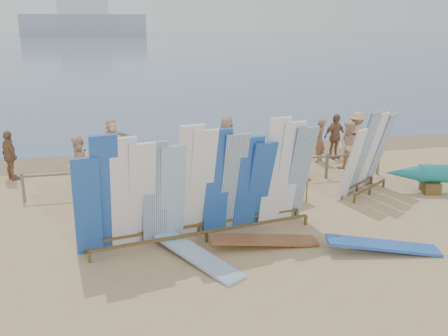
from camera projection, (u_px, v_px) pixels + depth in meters
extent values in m
plane|color=tan|center=(238.00, 222.00, 13.08)|extent=(160.00, 160.00, 0.00)
cube|color=#476280|center=(122.00, 42.00, 132.19)|extent=(320.00, 240.00, 0.02)
cube|color=#85694B|center=(194.00, 154.00, 19.78)|extent=(40.00, 2.60, 0.01)
cube|color=#999EA3|center=(85.00, 25.00, 176.79)|extent=(45.00, 8.00, 8.00)
cube|color=silver|center=(83.00, 6.00, 174.72)|extent=(18.00, 6.00, 6.00)
cube|color=#716756|center=(215.00, 164.00, 15.63)|extent=(12.00, 0.06, 0.06)
cube|color=#716756|center=(23.00, 188.00, 14.44)|extent=(0.08, 0.08, 0.90)
cube|color=#716756|center=(91.00, 183.00, 14.87)|extent=(0.08, 0.08, 0.90)
cube|color=#716756|center=(155.00, 178.00, 15.30)|extent=(0.08, 0.08, 0.90)
cube|color=#716756|center=(215.00, 174.00, 15.74)|extent=(0.08, 0.08, 0.90)
cube|color=#716756|center=(273.00, 170.00, 16.17)|extent=(0.08, 0.08, 0.90)
cube|color=#716756|center=(327.00, 166.00, 16.60)|extent=(0.08, 0.08, 0.90)
cube|color=#716756|center=(378.00, 162.00, 17.04)|extent=(0.08, 0.08, 0.90)
cube|color=brown|center=(207.00, 232.00, 11.81)|extent=(5.65, 0.92, 0.07)
cube|color=brown|center=(200.00, 225.00, 12.24)|extent=(5.65, 0.92, 0.07)
cube|color=#2354B2|center=(87.00, 207.00, 10.75)|extent=(0.70, 0.76, 2.51)
cube|color=#2354B2|center=(105.00, 195.00, 10.83)|extent=(0.72, 0.93, 3.00)
cube|color=white|center=(124.00, 195.00, 10.99)|extent=(0.71, 0.87, 2.90)
cube|color=white|center=(142.00, 195.00, 11.16)|extent=(0.73, 0.99, 2.75)
cube|color=silver|center=(155.00, 195.00, 11.28)|extent=(0.68, 0.65, 2.71)
cube|color=#7EAACA|center=(172.00, 195.00, 11.45)|extent=(0.69, 0.71, 2.58)
cube|color=white|center=(189.00, 183.00, 11.52)|extent=(0.72, 0.93, 3.06)
cube|color=white|center=(201.00, 184.00, 11.66)|extent=(0.73, 1.00, 2.93)
cube|color=#2354B2|center=(217.00, 183.00, 11.81)|extent=(0.69, 0.68, 2.88)
cube|color=silver|center=(233.00, 184.00, 11.98)|extent=(0.71, 0.83, 2.73)
cube|color=#2354B2|center=(248.00, 184.00, 12.15)|extent=(0.70, 0.77, 2.63)
cube|color=#2354B2|center=(259.00, 185.00, 12.28)|extent=(0.73, 0.95, 2.47)
cube|color=white|center=(274.00, 173.00, 12.35)|extent=(0.69, 0.71, 3.05)
cube|color=white|center=(288.00, 173.00, 12.51)|extent=(0.70, 0.78, 2.92)
cube|color=silver|center=(298.00, 175.00, 12.65)|extent=(0.72, 0.92, 2.77)
cube|color=brown|center=(370.00, 187.00, 15.07)|extent=(1.69, 1.17, 0.06)
cube|color=brown|center=(357.00, 184.00, 15.36)|extent=(1.69, 1.17, 0.06)
cube|color=white|center=(352.00, 165.00, 14.29)|extent=(0.79, 0.80, 2.30)
cube|color=silver|center=(362.00, 154.00, 14.66)|extent=(0.87, 0.93, 2.74)
cube|color=white|center=(371.00, 152.00, 15.12)|extent=(0.88, 0.94, 2.63)
cube|color=silver|center=(380.00, 150.00, 15.57)|extent=(0.89, 0.96, 2.52)
cube|color=brown|center=(430.00, 187.00, 15.31)|extent=(0.64, 0.71, 0.36)
cone|color=teal|center=(404.00, 173.00, 15.21)|extent=(1.31, 0.86, 0.56)
cube|color=brown|center=(293.00, 180.00, 14.31)|extent=(1.08, 0.94, 0.05)
cube|color=white|center=(293.00, 171.00, 14.23)|extent=(0.45, 0.22, 0.43)
cube|color=#2354B2|center=(382.00, 252.00, 11.39)|extent=(2.75, 1.21, 0.35)
cube|color=#945628|center=(264.00, 246.00, 11.68)|extent=(2.73, 0.74, 0.33)
cube|color=#7EAACA|center=(197.00, 261.00, 10.97)|extent=(1.82, 2.62, 0.26)
cube|color=red|center=(250.00, 166.00, 16.97)|extent=(0.68, 0.64, 0.06)
cube|color=red|center=(247.00, 156.00, 17.11)|extent=(0.63, 0.27, 0.61)
cube|color=red|center=(244.00, 168.00, 16.76)|extent=(0.64, 0.59, 0.05)
cube|color=red|center=(241.00, 158.00, 16.90)|extent=(0.60, 0.23, 0.58)
cube|color=red|center=(299.00, 162.00, 16.90)|extent=(0.55, 0.74, 0.49)
cube|color=red|center=(298.00, 152.00, 17.07)|extent=(0.42, 0.24, 0.31)
imported|color=#8C6042|center=(335.00, 136.00, 18.98)|extent=(1.14, 0.73, 1.81)
imported|color=beige|center=(349.00, 147.00, 17.26)|extent=(0.77, 1.01, 1.87)
imported|color=beige|center=(112.00, 139.00, 18.90)|extent=(1.45, 1.39, 1.63)
imported|color=beige|center=(227.00, 139.00, 18.61)|extent=(1.50, 1.59, 1.78)
imported|color=#8C6042|center=(319.00, 140.00, 18.49)|extent=(0.68, 0.70, 1.72)
imported|color=beige|center=(79.00, 164.00, 15.22)|extent=(0.66, 0.97, 1.82)
imported|color=#8C6042|center=(205.00, 157.00, 16.54)|extent=(0.96, 0.90, 1.58)
imported|color=#8C6042|center=(10.00, 156.00, 16.33)|extent=(0.93, 1.10, 1.75)
imported|color=tan|center=(356.00, 135.00, 19.03)|extent=(1.31, 0.87, 1.88)
imported|color=tan|center=(220.00, 151.00, 17.06)|extent=(0.82, 0.41, 1.64)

